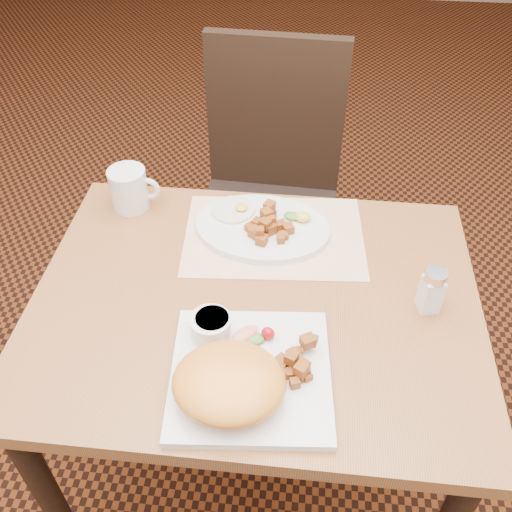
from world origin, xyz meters
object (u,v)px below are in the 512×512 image
Objects in this scene: salt_shaker at (432,290)px; plate_oval at (262,228)px; coffee_mug at (130,189)px; chair_far at (269,185)px; plate_square at (251,374)px; table at (255,333)px.

plate_oval is at bearing 150.45° from salt_shaker.
coffee_mug reaches higher than plate_oval.
coffee_mug is (-0.66, 0.26, -0.00)m from salt_shaker.
chair_far is 0.89m from plate_square.
table is 2.96× the size of plate_oval.
chair_far is (-0.03, 0.67, -0.10)m from table.
salt_shaker is at bearing 31.28° from plate_square.
plate_square is at bearing -53.66° from coffee_mug.
plate_square is 0.39m from salt_shaker.
chair_far is at bearing 53.68° from coffee_mug.
coffee_mug reaches higher than plate_square.
chair_far reaches higher than plate_oval.
plate_oval is (-0.02, 0.40, 0.00)m from plate_square.
table is 0.24m from plate_oval.
salt_shaker is (0.37, -0.66, 0.26)m from chair_far.
plate_square is 0.40m from plate_oval.
salt_shaker is (0.35, -0.20, 0.04)m from plate_oval.
chair_far is 0.56m from coffee_mug.
chair_far is at bearing 92.67° from plate_oval.
plate_square is (0.01, -0.19, 0.12)m from table.
table is 0.38m from salt_shaker.
salt_shaker reaches higher than plate_square.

